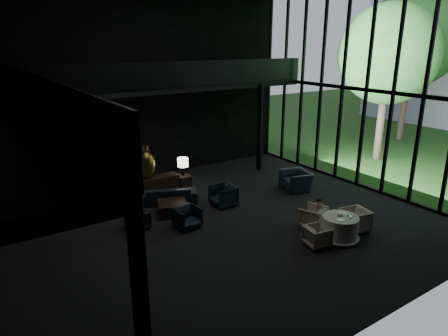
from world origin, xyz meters
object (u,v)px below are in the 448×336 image
lounge_armchair_south (187,217)px  window_armchair (296,176)px  side_table_right (184,182)px  bronze_urn (146,164)px  table_lamp_left (105,179)px  dining_table (339,229)px  lounge_armchair_east (223,194)px  side_table_left (108,199)px  sofa (169,192)px  lounge_armchair_west (138,219)px  child (318,206)px  console (149,188)px  coffee_table (172,208)px  dining_chair_east (355,219)px  dining_chair_west (317,236)px  dining_chair_north (313,216)px  table_lamp_right (183,163)px

lounge_armchair_south → window_armchair: 5.46m
side_table_right → bronze_urn: bearing=179.4°
table_lamp_left → dining_table: 8.41m
lounge_armchair_south → lounge_armchair_east: bearing=18.8°
side_table_left → dining_table: size_ratio=0.40×
bronze_urn → sofa: size_ratio=0.61×
side_table_right → window_armchair: (3.78, -2.65, 0.28)m
lounge_armchair_west → child: (4.95, -3.15, 0.41)m
console → coffee_table: bearing=-88.5°
bronze_urn → lounge_armchair_south: bearing=-90.6°
dining_chair_east → dining_chair_west: dining_chair_east is taller
dining_table → dining_chair_east: size_ratio=1.51×
side_table_left → child: size_ratio=0.91×
bronze_urn → dining_table: bearing=-62.2°
bronze_urn → dining_chair_north: size_ratio=1.71×
side_table_right → lounge_armchair_east: bearing=-81.3°
lounge_armchair_east → window_armchair: window_armchair is taller
sofa → child: size_ratio=3.91×
sofa → dining_chair_north: 5.43m
sofa → lounge_armchair_east: (1.55, -1.40, 0.05)m
table_lamp_left → lounge_armchair_south: bearing=-65.1°
table_lamp_left → dining_chair_west: table_lamp_left is taller
console → table_lamp_right: bearing=4.5°
bronze_urn → side_table_left: 1.93m
side_table_left → lounge_armchair_west: 2.41m
table_lamp_right → bronze_urn: bearing=-179.0°
table_lamp_right → dining_chair_north: (1.83, -5.56, -0.71)m
child → dining_table: bearing=85.5°
table_lamp_left → dining_chair_east: table_lamp_left is taller
lounge_armchair_west → lounge_armchair_east: (3.36, 0.05, 0.16)m
dining_table → coffee_table: bearing=126.9°
table_lamp_left → lounge_armchair_south: table_lamp_left is taller
bronze_urn → lounge_armchair_east: size_ratio=1.39×
dining_chair_west → sofa: bearing=30.7°
sofa → dining_chair_east: size_ratio=2.61×
coffee_table → lounge_armchair_west: bearing=-163.7°
console → table_lamp_left: table_lamp_left is taller
coffee_table → table_lamp_left: bearing=128.0°
dining_chair_north → child: size_ratio=1.39×
side_table_left → dining_chair_north: bearing=-47.4°
side_table_left → table_lamp_left: 0.75m
console → child: bearing=-57.2°
lounge_armchair_east → lounge_armchair_south: (-2.00, -0.89, -0.08)m
sofa → lounge_armchair_south: bearing=102.1°
lounge_armchair_west → dining_chair_north: 5.72m
bronze_urn → sofa: (0.42, -1.01, -0.91)m
dining_table → child: child is taller
console → child: size_ratio=4.41×
lounge_armchair_east → table_lamp_right: bearing=-170.6°
console → lounge_armchair_south: bearing=-90.7°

